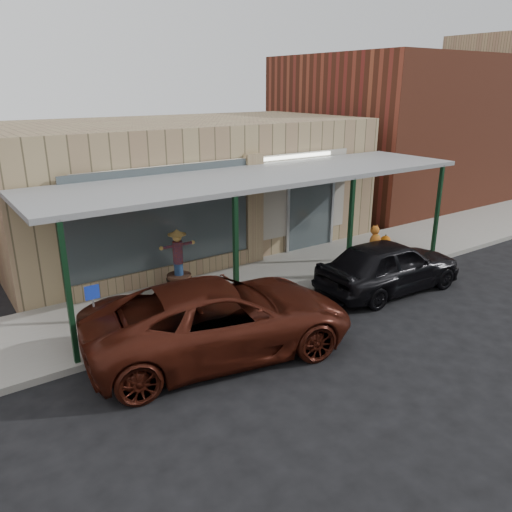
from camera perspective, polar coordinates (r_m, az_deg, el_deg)
ground at (r=11.46m, az=11.46°, el=-8.88°), size 120.00×120.00×0.00m
sidewalk at (r=13.89m, az=0.80°, el=-3.03°), size 40.00×3.20×0.15m
storefront at (r=17.09m, az=-8.19°, el=8.04°), size 12.00×6.25×4.20m
awning at (r=13.04m, az=0.96°, el=8.95°), size 12.00×3.00×3.04m
block_buildings_near at (r=18.73m, az=-4.28°, el=14.29°), size 61.00×8.00×8.00m
barrel_scarecrow at (r=13.16m, az=-8.83°, el=-1.57°), size 1.01×0.74×1.66m
barrel_pumpkin at (r=16.29m, az=14.51°, el=0.90°), size 0.65×0.65×0.69m
handicap_sign at (r=10.48m, az=-18.03°, el=-5.77°), size 0.29×0.04×1.41m
parked_sedan at (r=13.76m, az=14.99°, el=-1.04°), size 4.30×1.90×1.62m
car_maroon at (r=10.29m, az=-4.04°, el=-7.08°), size 5.91×3.55×1.53m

